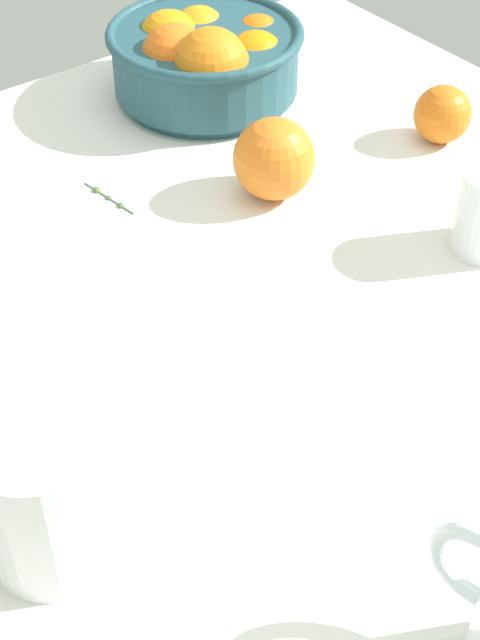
# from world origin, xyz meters

# --- Properties ---
(ground_plane) EXTENTS (1.10, 1.09, 0.03)m
(ground_plane) POSITION_xyz_m (0.00, 0.00, -0.01)
(ground_plane) COLOR white
(fruit_bowl) EXTENTS (0.23, 0.23, 0.12)m
(fruit_bowl) POSITION_xyz_m (0.23, 0.38, 0.05)
(fruit_bowl) COLOR #234C56
(fruit_bowl) RESTS_ON ground_plane
(second_glass) EXTENTS (0.09, 0.09, 0.12)m
(second_glass) POSITION_xyz_m (-0.23, -0.08, 0.05)
(second_glass) COLOR white
(second_glass) RESTS_ON ground_plane
(loose_orange_0) EXTENTS (0.07, 0.07, 0.07)m
(loose_orange_0) POSITION_xyz_m (0.38, 0.14, 0.03)
(loose_orange_0) COLOR orange
(loose_orange_0) RESTS_ON ground_plane
(loose_orange_1) EXTENTS (0.09, 0.09, 0.09)m
(loose_orange_1) POSITION_xyz_m (0.16, 0.17, 0.04)
(loose_orange_1) COLOR orange
(loose_orange_1) RESTS_ON ground_plane
(herb_sprig_0) EXTENTS (0.02, 0.08, 0.01)m
(herb_sprig_0) POSITION_xyz_m (0.02, 0.27, 0.00)
(herb_sprig_0) COLOR #506C46
(herb_sprig_0) RESTS_ON ground_plane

